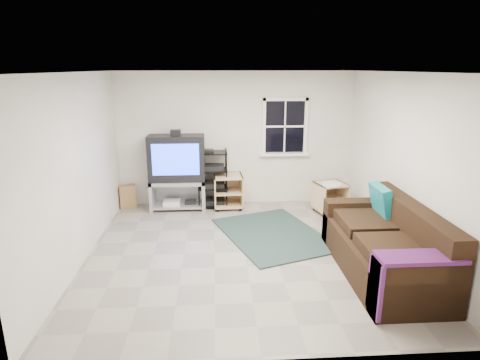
{
  "coord_description": "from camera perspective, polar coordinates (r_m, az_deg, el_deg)",
  "views": [
    {
      "loc": [
        -0.41,
        -5.45,
        2.66
      ],
      "look_at": [
        -0.04,
        0.4,
        1.01
      ],
      "focal_mm": 30.0,
      "sensor_mm": 36.0,
      "label": 1
    }
  ],
  "objects": [
    {
      "name": "side_table_left",
      "position": [
        7.85,
        -1.73,
        -1.4
      ],
      "size": [
        0.58,
        0.58,
        0.65
      ],
      "rotation": [
        0.0,
        0.0,
        0.05
      ],
      "color": "#D4B082",
      "rests_on": "ground"
    },
    {
      "name": "room",
      "position": [
        7.93,
        6.38,
        7.05
      ],
      "size": [
        4.6,
        4.62,
        4.6
      ],
      "color": "gray",
      "rests_on": "ground"
    },
    {
      "name": "side_table_right",
      "position": [
        7.73,
        12.59,
        -2.13
      ],
      "size": [
        0.63,
        0.63,
        0.61
      ],
      "rotation": [
        0.0,
        0.0,
        0.24
      ],
      "color": "#D4B082",
      "rests_on": "ground"
    },
    {
      "name": "tv_unit",
      "position": [
        7.72,
        -8.94,
        1.97
      ],
      "size": [
        1.05,
        0.53,
        1.54
      ],
      "color": "#9B9CA3",
      "rests_on": "ground"
    },
    {
      "name": "av_rack",
      "position": [
        7.83,
        -3.9,
        -0.34
      ],
      "size": [
        0.57,
        0.42,
        1.14
      ],
      "color": "black",
      "rests_on": "ground"
    },
    {
      "name": "paper_bag",
      "position": [
        8.16,
        -15.7,
        -2.25
      ],
      "size": [
        0.36,
        0.29,
        0.44
      ],
      "primitive_type": "cube",
      "rotation": [
        0.0,
        0.0,
        0.33
      ],
      "color": "#9E7B46",
      "rests_on": "ground"
    },
    {
      "name": "shag_rug",
      "position": [
        6.68,
        4.74,
        -7.66
      ],
      "size": [
        2.03,
        2.36,
        0.02
      ],
      "primitive_type": "cube",
      "rotation": [
        0.0,
        0.0,
        0.34
      ],
      "color": "#312215",
      "rests_on": "ground"
    },
    {
      "name": "sofa",
      "position": [
        5.71,
        20.0,
        -8.99
      ],
      "size": [
        1.0,
        2.26,
        1.04
      ],
      "color": "black",
      "rests_on": "ground"
    }
  ]
}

